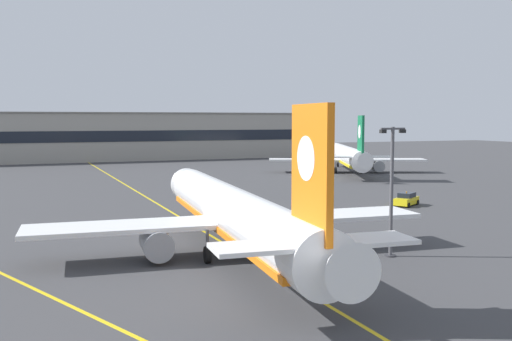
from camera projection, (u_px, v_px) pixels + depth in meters
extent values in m
plane|color=#3D3D3F|center=(287.00, 285.00, 37.75)|extent=(400.00, 400.00, 0.00)
cube|color=yellow|center=(176.00, 215.00, 65.48)|extent=(2.68, 179.99, 0.01)
cube|color=yellow|center=(60.00, 301.00, 34.40)|extent=(23.98, 55.24, 0.01)
cylinder|color=white|center=(234.00, 212.00, 45.83)|extent=(6.66, 36.19, 3.80)
cone|color=white|center=(189.00, 185.00, 64.19)|extent=(3.81, 2.88, 3.61)
cone|color=white|center=(340.00, 266.00, 27.35)|extent=(3.06, 3.02, 2.85)
cube|color=orange|center=(234.00, 225.00, 45.92)|extent=(6.35, 33.31, 0.44)
cube|color=black|center=(192.00, 181.00, 62.32)|extent=(2.93, 1.32, 0.60)
cube|color=white|center=(232.00, 221.00, 46.48)|extent=(32.28, 7.34, 0.36)
cylinder|color=gray|center=(156.00, 243.00, 43.80)|extent=(2.58, 3.77, 2.30)
cylinder|color=black|center=(153.00, 239.00, 45.56)|extent=(1.96, 0.34, 1.95)
cylinder|color=gray|center=(308.00, 234.00, 47.47)|extent=(2.58, 3.77, 2.30)
cylinder|color=black|center=(299.00, 230.00, 49.23)|extent=(1.96, 0.34, 1.95)
cube|color=orange|center=(311.00, 172.00, 30.40)|extent=(0.78, 4.82, 7.20)
cylinder|color=white|center=(309.00, 158.00, 30.62)|extent=(0.63, 2.43, 2.40)
cube|color=white|center=(315.00, 243.00, 30.16)|extent=(11.19, 3.67, 0.24)
cylinder|color=#4C4C51|center=(197.00, 210.00, 59.80)|extent=(0.24, 0.24, 1.60)
cylinder|color=black|center=(198.00, 219.00, 59.89)|extent=(0.47, 0.93, 0.90)
cylinder|color=#4C4C51|center=(207.00, 240.00, 43.31)|extent=(0.24, 0.24, 1.60)
cylinder|color=black|center=(207.00, 255.00, 43.41)|extent=(0.50, 1.33, 1.30)
cylinder|color=#4C4C51|center=(273.00, 236.00, 44.85)|extent=(0.24, 0.24, 1.60)
cylinder|color=black|center=(273.00, 250.00, 44.95)|extent=(0.50, 1.33, 1.30)
cylinder|color=white|center=(347.00, 156.00, 116.47)|extent=(16.99, 34.20, 3.74)
cone|color=white|center=(335.00, 151.00, 135.40)|extent=(4.26, 3.72, 3.56)
cone|color=white|center=(364.00, 161.00, 97.40)|extent=(3.65, 3.62, 2.81)
cube|color=gold|center=(347.00, 161.00, 116.56)|extent=(15.84, 31.55, 0.43)
cube|color=black|center=(336.00, 148.00, 133.48)|extent=(3.01, 2.07, 0.59)
cube|color=white|center=(347.00, 160.00, 117.13)|extent=(30.94, 16.40, 0.35)
cylinder|color=gray|center=(317.00, 166.00, 116.32)|extent=(3.45, 4.14, 2.27)
cylinder|color=black|center=(316.00, 165.00, 118.13)|extent=(1.85, 0.90, 1.93)
cylinder|color=gray|center=(378.00, 166.00, 116.20)|extent=(3.45, 4.14, 2.27)
cylinder|color=black|center=(376.00, 165.00, 118.01)|extent=(1.85, 0.90, 1.93)
cube|color=#147042|center=(361.00, 136.00, 100.57)|extent=(2.17, 4.52, 7.09)
cylinder|color=white|center=(361.00, 132.00, 100.80)|extent=(1.30, 2.35, 2.36)
cube|color=white|center=(361.00, 157.00, 100.30)|extent=(11.07, 6.68, 0.24)
cylinder|color=#4C4C51|center=(338.00, 161.00, 130.87)|extent=(0.24, 0.24, 1.58)
cylinder|color=black|center=(338.00, 165.00, 130.96)|extent=(0.70, 0.97, 0.89)
cylinder|color=#4C4C51|center=(336.00, 165.00, 114.68)|extent=(0.24, 0.24, 1.58)
cylinder|color=black|center=(336.00, 170.00, 114.78)|extent=(0.85, 1.33, 1.28)
cylinder|color=#4C4C51|center=(361.00, 165.00, 114.63)|extent=(0.24, 0.24, 1.58)
cylinder|color=black|center=(361.00, 170.00, 114.73)|extent=(0.85, 1.33, 1.28)
cylinder|color=#515156|center=(391.00, 192.00, 45.25)|extent=(0.28, 0.28, 10.25)
cylinder|color=#333338|center=(390.00, 256.00, 45.70)|extent=(0.90, 0.90, 0.10)
cube|color=#515156|center=(393.00, 129.00, 44.80)|extent=(2.20, 0.16, 0.16)
cube|color=black|center=(383.00, 131.00, 44.49)|extent=(0.44, 0.36, 0.28)
cube|color=black|center=(402.00, 131.00, 45.16)|extent=(0.44, 0.36, 0.28)
cube|color=yellow|center=(406.00, 201.00, 72.35)|extent=(4.51, 3.77, 0.84)
cube|color=black|center=(407.00, 195.00, 72.36)|extent=(2.80, 2.58, 0.60)
cylinder|color=orange|center=(407.00, 192.00, 72.25)|extent=(0.14, 0.14, 0.14)
cube|color=yellow|center=(406.00, 201.00, 72.35)|extent=(4.35, 3.69, 0.14)
cylinder|color=black|center=(404.00, 201.00, 74.14)|extent=(0.66, 0.53, 0.64)
cylinder|color=black|center=(418.00, 202.00, 73.11)|extent=(0.66, 0.53, 0.64)
cylinder|color=black|center=(395.00, 204.00, 71.63)|extent=(0.66, 0.53, 0.64)
cylinder|color=black|center=(408.00, 205.00, 70.61)|extent=(0.66, 0.53, 0.64)
cube|color=#9E998E|center=(96.00, 137.00, 149.71)|extent=(122.23, 12.00, 12.19)
cube|color=black|center=(99.00, 136.00, 144.08)|extent=(117.34, 0.12, 2.80)
cube|color=slate|center=(95.00, 113.00, 149.15)|extent=(122.63, 12.40, 0.40)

